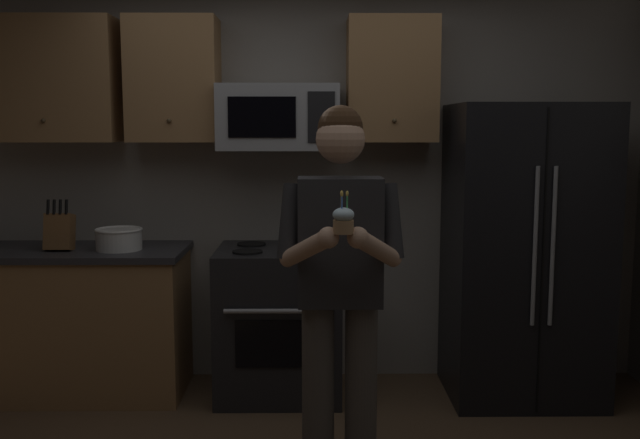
{
  "coord_description": "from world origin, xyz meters",
  "views": [
    {
      "loc": [
        0.06,
        -3.02,
        1.67
      ],
      "look_at": [
        0.09,
        0.21,
        1.25
      ],
      "focal_mm": 40.58,
      "sensor_mm": 36.0,
      "label": 1
    }
  ],
  "objects_px": {
    "microwave": "(279,118)",
    "cupcake": "(343,220)",
    "refrigerator": "(524,253)",
    "person": "(340,275)",
    "oven_range": "(279,321)",
    "knife_block": "(59,231)",
    "bowl_large_white": "(119,238)"
  },
  "relations": [
    {
      "from": "oven_range",
      "to": "refrigerator",
      "type": "height_order",
      "value": "refrigerator"
    },
    {
      "from": "microwave",
      "to": "cupcake",
      "type": "xyz_separation_m",
      "value": [
        0.33,
        -1.61,
        -0.43
      ]
    },
    {
      "from": "knife_block",
      "to": "person",
      "type": "distance_m",
      "value": 2.01
    },
    {
      "from": "person",
      "to": "cupcake",
      "type": "relative_size",
      "value": 10.13
    },
    {
      "from": "oven_range",
      "to": "person",
      "type": "xyz_separation_m",
      "value": [
        0.33,
        -1.16,
        0.53
      ]
    },
    {
      "from": "person",
      "to": "knife_block",
      "type": "bearing_deg",
      "value": 145.75
    },
    {
      "from": "oven_range",
      "to": "cupcake",
      "type": "xyz_separation_m",
      "value": [
        0.33,
        -1.49,
        0.83
      ]
    },
    {
      "from": "cupcake",
      "to": "microwave",
      "type": "bearing_deg",
      "value": 101.66
    },
    {
      "from": "refrigerator",
      "to": "cupcake",
      "type": "distance_m",
      "value": 1.9
    },
    {
      "from": "oven_range",
      "to": "microwave",
      "type": "height_order",
      "value": "microwave"
    },
    {
      "from": "refrigerator",
      "to": "person",
      "type": "distance_m",
      "value": 1.62
    },
    {
      "from": "microwave",
      "to": "refrigerator",
      "type": "height_order",
      "value": "microwave"
    },
    {
      "from": "knife_block",
      "to": "person",
      "type": "relative_size",
      "value": 0.18
    },
    {
      "from": "oven_range",
      "to": "person",
      "type": "distance_m",
      "value": 1.32
    },
    {
      "from": "microwave",
      "to": "cupcake",
      "type": "relative_size",
      "value": 4.26
    },
    {
      "from": "refrigerator",
      "to": "microwave",
      "type": "bearing_deg",
      "value": 173.97
    },
    {
      "from": "cupcake",
      "to": "knife_block",
      "type": "bearing_deg",
      "value": 138.69
    },
    {
      "from": "refrigerator",
      "to": "cupcake",
      "type": "relative_size",
      "value": 10.35
    },
    {
      "from": "knife_block",
      "to": "person",
      "type": "xyz_separation_m",
      "value": [
        1.66,
        -1.13,
        -0.04
      ]
    },
    {
      "from": "refrigerator",
      "to": "person",
      "type": "height_order",
      "value": "refrigerator"
    },
    {
      "from": "knife_block",
      "to": "cupcake",
      "type": "bearing_deg",
      "value": -41.31
    },
    {
      "from": "microwave",
      "to": "cupcake",
      "type": "height_order",
      "value": "microwave"
    },
    {
      "from": "microwave",
      "to": "bowl_large_white",
      "type": "xyz_separation_m",
      "value": [
        -0.97,
        -0.15,
        -0.73
      ]
    },
    {
      "from": "oven_range",
      "to": "bowl_large_white",
      "type": "height_order",
      "value": "bowl_large_white"
    },
    {
      "from": "refrigerator",
      "to": "person",
      "type": "relative_size",
      "value": 1.02
    },
    {
      "from": "knife_block",
      "to": "bowl_large_white",
      "type": "height_order",
      "value": "knife_block"
    },
    {
      "from": "knife_block",
      "to": "bowl_large_white",
      "type": "relative_size",
      "value": 1.12
    },
    {
      "from": "bowl_large_white",
      "to": "person",
      "type": "relative_size",
      "value": 0.16
    },
    {
      "from": "refrigerator",
      "to": "knife_block",
      "type": "height_order",
      "value": "refrigerator"
    },
    {
      "from": "refrigerator",
      "to": "cupcake",
      "type": "xyz_separation_m",
      "value": [
        -1.17,
        -1.45,
        0.39
      ]
    },
    {
      "from": "bowl_large_white",
      "to": "cupcake",
      "type": "distance_m",
      "value": 1.98
    },
    {
      "from": "knife_block",
      "to": "cupcake",
      "type": "relative_size",
      "value": 1.84
    }
  ]
}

